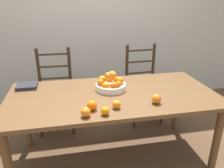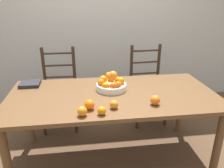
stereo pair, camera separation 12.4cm
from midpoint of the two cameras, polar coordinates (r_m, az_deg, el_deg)
name	(u,v)px [view 2 (the right image)]	position (r m, az deg, el deg)	size (l,w,h in m)	color
ground_plane	(113,157)	(2.45, 1.70, -18.50)	(12.00, 12.00, 0.00)	brown
wall_back	(99,18)	(3.35, -2.25, 16.89)	(8.00, 0.06, 2.60)	beige
dining_table	(113,102)	(2.09, 1.90, -4.64)	(1.95, 0.94, 0.74)	brown
fruit_bowl	(111,84)	(2.12, 1.37, 0.00)	(0.30, 0.30, 0.19)	silver
orange_loose_0	(114,104)	(1.77, 2.53, -5.37)	(0.07, 0.07, 0.07)	orange
orange_loose_1	(155,100)	(1.88, 13.08, -4.15)	(0.08, 0.08, 0.08)	orange
orange_loose_2	(102,111)	(1.68, -0.60, -7.02)	(0.07, 0.07, 0.07)	orange
orange_loose_3	(90,105)	(1.76, -3.90, -5.42)	(0.08, 0.08, 0.08)	orange
orange_loose_4	(82,111)	(1.67, -5.70, -7.13)	(0.08, 0.08, 0.08)	orange
chair_left	(60,91)	(2.82, -12.27, -1.94)	(0.43, 0.41, 1.01)	#382619
chair_right	(147,87)	(2.94, 10.39, -0.78)	(0.44, 0.42, 1.01)	#382619
book_stack	(30,84)	(2.37, -19.24, 0.02)	(0.20, 0.18, 0.03)	#232328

